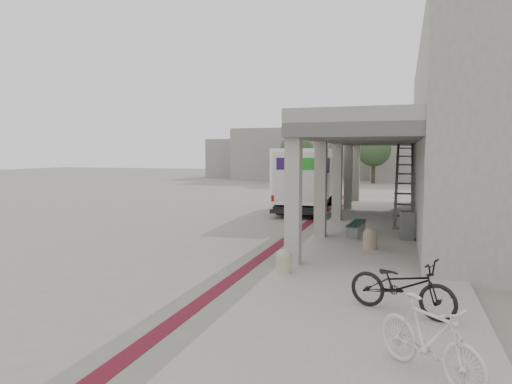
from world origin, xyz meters
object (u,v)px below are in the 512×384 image
(bicycle_cream, at_px, (429,339))
(fedex_truck, at_px, (306,178))
(bench, at_px, (356,226))
(bicycle_black, at_px, (402,285))
(utility_cabinet, at_px, (407,225))

(bicycle_cream, bearing_deg, fedex_truck, 61.29)
(bench, relative_size, bicycle_black, 0.95)
(bench, xyz_separation_m, bicycle_cream, (1.87, -9.97, 0.21))
(bench, bearing_deg, utility_cabinet, -7.72)
(fedex_truck, distance_m, bicycle_cream, 17.79)
(utility_cabinet, bearing_deg, fedex_truck, 117.65)
(bicycle_cream, bearing_deg, utility_cabinet, 45.86)
(fedex_truck, height_order, bench, fedex_truck)
(bench, distance_m, bicycle_black, 7.81)
(fedex_truck, distance_m, bench, 7.84)
(bicycle_black, bearing_deg, utility_cabinet, 19.27)
(utility_cabinet, bearing_deg, bicycle_black, -96.84)
(bench, bearing_deg, fedex_truck, 119.03)
(utility_cabinet, relative_size, bicycle_black, 0.48)
(utility_cabinet, bearing_deg, bicycle_cream, -94.58)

